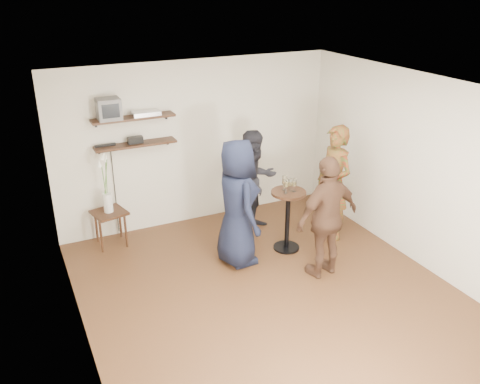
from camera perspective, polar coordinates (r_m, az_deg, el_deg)
name	(u,v)px	position (r m, az deg, el deg)	size (l,w,h in m)	color
room	(274,202)	(5.94, 3.79, -1.08)	(4.58, 5.08, 2.68)	#3F2214
shelf_upper	(133,118)	(7.52, -11.89, 8.16)	(1.20, 0.25, 0.04)	black
shelf_lower	(136,144)	(7.63, -11.64, 5.26)	(1.20, 0.25, 0.04)	black
crt_monitor	(108,109)	(7.41, -14.55, 9.03)	(0.32, 0.30, 0.30)	#59595B
dvd_deck	(146,113)	(7.55, -10.54, 8.70)	(0.40, 0.24, 0.06)	silver
radio	(135,140)	(7.61, -11.68, 5.74)	(0.22, 0.10, 0.10)	black
power_strip	(105,145)	(7.58, -14.90, 5.10)	(0.30, 0.05, 0.03)	black
side_table	(110,217)	(7.74, -14.43, -2.74)	(0.54, 0.54, 0.54)	black
vase_lilies	(107,193)	(7.58, -14.73, -0.11)	(0.19, 0.19, 0.94)	silver
drinks_table	(288,212)	(7.35, 5.39, -2.29)	(0.50, 0.50, 0.92)	black
wine_glass_fl	(286,183)	(7.10, 5.18, 0.98)	(0.07, 0.07, 0.22)	silver
wine_glass_fr	(294,183)	(7.17, 6.12, 1.05)	(0.07, 0.07, 0.20)	silver
wine_glass_bl	(285,181)	(7.20, 5.03, 1.28)	(0.07, 0.07, 0.21)	silver
wine_glass_br	(290,183)	(7.19, 5.68, 1.06)	(0.06, 0.06, 0.19)	silver
person_plaid	(334,183)	(7.68, 10.48, 0.97)	(0.64, 0.42, 1.76)	#A41812
person_dark	(255,181)	(7.84, 1.65, 1.23)	(0.78, 0.61, 1.61)	black
person_navy	(237,203)	(6.87, -0.32, -1.26)	(0.87, 0.57, 1.79)	black
person_brown	(327,217)	(6.70, 9.78, -2.83)	(0.98, 0.41, 1.67)	#4C2F20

